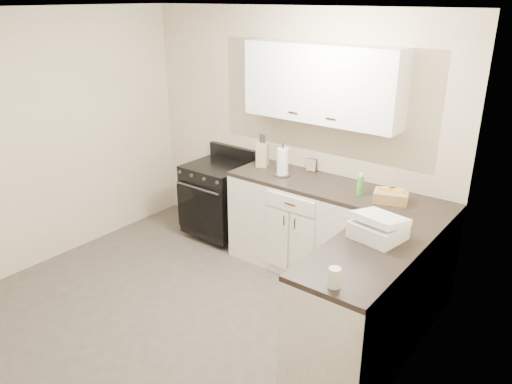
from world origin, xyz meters
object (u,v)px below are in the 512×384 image
Objects in this scene: knife_block at (262,155)px; paper_towel at (283,162)px; wicker_basket at (391,197)px; countertop_grill at (378,230)px; stove at (217,199)px.

knife_block is 0.91× the size of paper_towel.
wicker_basket is 0.84× the size of countertop_grill.
knife_block reaches higher than wicker_basket.
knife_block is at bearing 163.44° from paper_towel.
countertop_grill reaches higher than stove.
wicker_basket is at bearing -24.44° from knife_block.
countertop_grill is at bearing -46.60° from knife_block.
wicker_basket is at bearing 116.25° from countertop_grill.
paper_towel is at bearing -179.66° from wicker_basket.
knife_block is 0.33m from paper_towel.
knife_block is at bearing 8.15° from stove.
stove is 2.33× the size of countertop_grill.
paper_towel is at bearing 162.41° from countertop_grill.
wicker_basket reaches higher than stove.
wicker_basket is 0.73m from countertop_grill.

